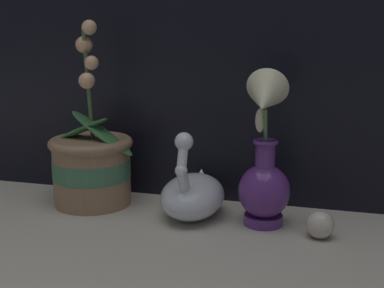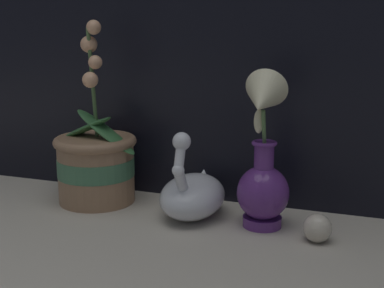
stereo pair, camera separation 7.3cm
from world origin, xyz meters
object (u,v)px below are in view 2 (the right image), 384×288
Objects in this scene: blue_vase at (263,167)px; glass_sphere at (317,228)px; orchid_potted_plant at (96,162)px; swan_figurine at (192,193)px.

blue_vase is 0.14m from glass_sphere.
orchid_potted_plant is 0.37m from blue_vase.
orchid_potted_plant is 1.28× the size of blue_vase.
orchid_potted_plant is 2.02× the size of swan_figurine.
orchid_potted_plant is at bearing 172.18° from glass_sphere.
blue_vase is at bearing -5.17° from orchid_potted_plant.
blue_vase is (0.14, -0.02, 0.07)m from swan_figurine.
orchid_potted_plant is 7.52× the size of glass_sphere.
blue_vase is at bearing 163.37° from glass_sphere.
swan_figurine is 0.64× the size of blue_vase.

